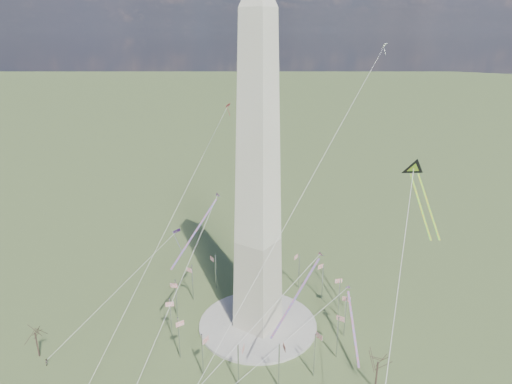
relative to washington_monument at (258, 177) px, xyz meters
The scene contains 14 objects.
ground 47.95m from the washington_monument, ahead, with size 2000.00×2000.00×0.00m, color #42572B.
plaza 47.55m from the washington_monument, ahead, with size 36.00×36.00×0.80m, color #A6A498.
washington_monument is the anchor object (origin of this frame).
flagpole_ring 40.68m from the washington_monument, 169.63° to the right, with size 54.40×54.40×13.00m.
tree_near 55.55m from the washington_monument, ahead, with size 7.28×7.28×12.74m.
tree_far 74.12m from the washington_monument, 133.56° to the right, with size 6.52×6.52×11.40m.
person_west 76.03m from the washington_monument, 129.41° to the right, with size 0.96×0.75×1.97m, color gray.
kite_delta_black 40.72m from the washington_monument, 22.96° to the left, with size 14.69×17.47×15.40m.
kite_diamond_purple 40.50m from the washington_monument, behind, with size 2.62×3.20×9.37m.
kite_streamer_left 31.11m from the washington_monument, 27.04° to the right, with size 3.27×21.15×14.52m.
kite_streamer_mid 19.25m from the washington_monument, 132.31° to the right, with size 2.17×21.49×14.75m.
kite_streamer_right 46.90m from the washington_monument, 13.86° to the left, with size 11.84×16.89×13.41m.
kite_small_red 53.94m from the washington_monument, 135.45° to the left, with size 1.46×2.31×5.12m.
kite_small_white 61.48m from the washington_monument, 72.93° to the left, with size 1.25×1.85×3.94m.
Camera 1 is at (64.82, -98.78, 85.58)m, focal length 32.00 mm.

